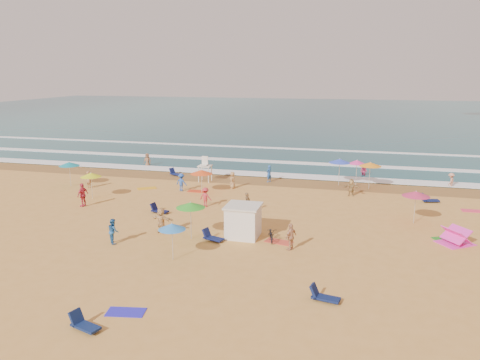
# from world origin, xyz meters

# --- Properties ---
(ground) EXTENTS (220.00, 220.00, 0.00)m
(ground) POSITION_xyz_m (0.00, 0.00, 0.00)
(ground) COLOR gold
(ground) RESTS_ON ground
(ocean) EXTENTS (220.00, 140.00, 0.18)m
(ocean) POSITION_xyz_m (0.00, 84.00, 0.00)
(ocean) COLOR #0C4756
(ocean) RESTS_ON ground
(wet_sand) EXTENTS (220.00, 220.00, 0.00)m
(wet_sand) POSITION_xyz_m (0.00, 12.50, 0.01)
(wet_sand) COLOR olive
(wet_sand) RESTS_ON ground
(surf_foam) EXTENTS (200.00, 18.70, 0.05)m
(surf_foam) POSITION_xyz_m (0.00, 21.32, 0.10)
(surf_foam) COLOR white
(surf_foam) RESTS_ON ground
(cabana) EXTENTS (2.00, 2.00, 2.00)m
(cabana) POSITION_xyz_m (5.45, -3.38, 1.00)
(cabana) COLOR white
(cabana) RESTS_ON ground
(cabana_roof) EXTENTS (2.20, 2.20, 0.12)m
(cabana_roof) POSITION_xyz_m (5.45, -3.38, 2.06)
(cabana_roof) COLOR silver
(cabana_roof) RESTS_ON cabana
(bicycle) EXTENTS (1.02, 1.78, 0.89)m
(bicycle) POSITION_xyz_m (7.35, -3.68, 0.44)
(bicycle) COLOR black
(bicycle) RESTS_ON ground
(lifeguard_stand) EXTENTS (1.20, 1.20, 2.10)m
(lifeguard_stand) POSITION_xyz_m (-1.93, 10.80, 1.05)
(lifeguard_stand) COLOR white
(lifeguard_stand) RESTS_ON ground
(beach_umbrellas) EXTENTS (52.18, 28.56, 0.79)m
(beach_umbrellas) POSITION_xyz_m (3.00, -0.43, 2.15)
(beach_umbrellas) COLOR #F35A19
(beach_umbrellas) RESTS_ON ground
(loungers) EXTENTS (46.58, 29.44, 0.34)m
(loungers) POSITION_xyz_m (5.83, -2.14, 0.17)
(loungers) COLOR #0E1247
(loungers) RESTS_ON ground
(towels) EXTENTS (46.56, 22.41, 0.03)m
(towels) POSITION_xyz_m (0.43, -2.58, 0.01)
(towels) COLOR red
(towels) RESTS_ON ground
(beachgoers) EXTENTS (40.43, 29.03, 2.13)m
(beachgoers) POSITION_xyz_m (0.46, 3.48, 0.76)
(beachgoers) COLOR #235FA6
(beachgoers) RESTS_ON ground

